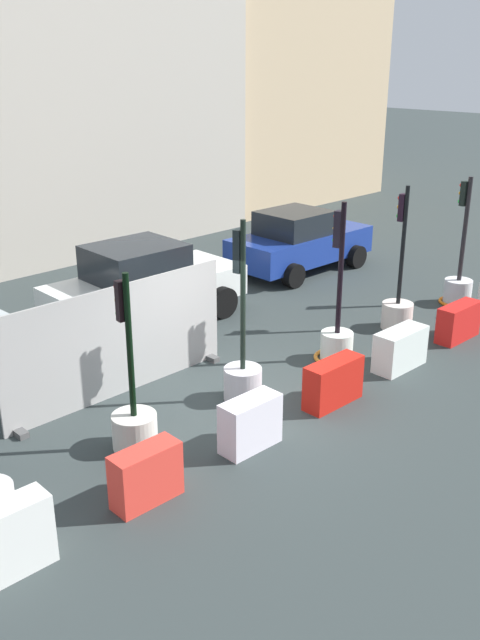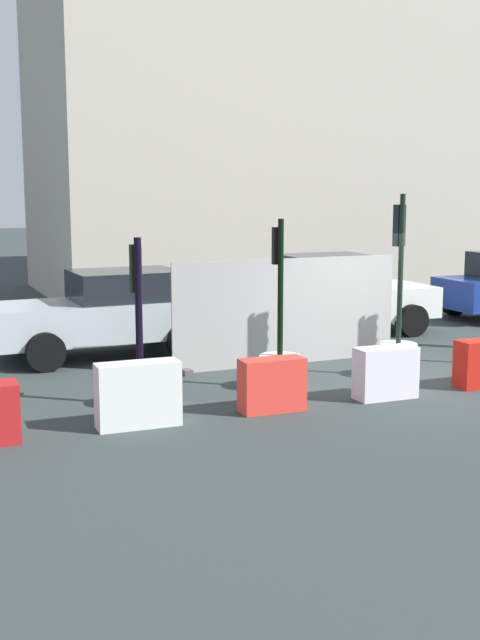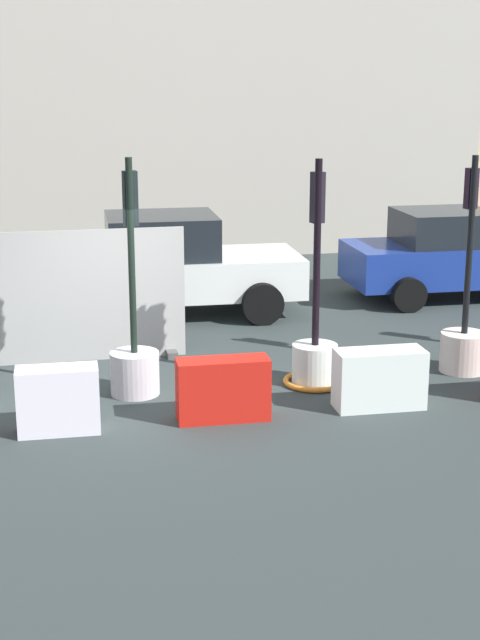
% 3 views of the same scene
% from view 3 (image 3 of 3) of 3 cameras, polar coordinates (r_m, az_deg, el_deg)
% --- Properties ---
extents(ground_plane, '(120.00, 120.00, 0.00)m').
position_cam_3_polar(ground_plane, '(12.75, -6.17, -4.61)').
color(ground_plane, '#2F3838').
extents(traffic_light_3, '(0.66, 0.66, 3.17)m').
position_cam_3_polar(traffic_light_3, '(12.69, -6.41, -1.99)').
color(traffic_light_3, silver).
rests_on(traffic_light_3, ground_plane).
extents(traffic_light_4, '(0.87, 0.87, 3.11)m').
position_cam_3_polar(traffic_light_4, '(13.07, 4.55, -1.81)').
color(traffic_light_4, silver).
rests_on(traffic_light_4, ground_plane).
extents(traffic_light_5, '(0.67, 0.67, 3.11)m').
position_cam_3_polar(traffic_light_5, '(13.96, 13.40, -1.00)').
color(traffic_light_5, beige).
rests_on(traffic_light_5, ground_plane).
extents(construction_barrier_3, '(0.99, 0.44, 0.81)m').
position_cam_3_polar(construction_barrier_3, '(11.54, -10.95, -4.78)').
color(construction_barrier_3, silver).
rests_on(construction_barrier_3, ground_plane).
extents(construction_barrier_4, '(1.16, 0.43, 0.79)m').
position_cam_3_polar(construction_barrier_4, '(11.73, -1.03, -4.23)').
color(construction_barrier_4, red).
rests_on(construction_barrier_4, ground_plane).
extents(construction_barrier_5, '(1.16, 0.50, 0.77)m').
position_cam_3_polar(construction_barrier_5, '(12.28, 8.44, -3.55)').
color(construction_barrier_5, silver).
rests_on(construction_barrier_5, ground_plane).
extents(car_white_van, '(4.47, 2.35, 1.79)m').
position_cam_3_polar(car_white_van, '(16.78, -4.11, 3.29)').
color(car_white_van, silver).
rests_on(car_white_van, ground_plane).
extents(car_blue_estate, '(4.21, 2.22, 1.68)m').
position_cam_3_polar(car_blue_estate, '(18.48, 12.78, 3.84)').
color(car_blue_estate, navy).
rests_on(car_blue_estate, ground_plane).
extents(site_fence_panel, '(4.54, 0.50, 1.99)m').
position_cam_3_polar(site_fence_panel, '(14.15, -12.51, 1.11)').
color(site_fence_panel, '#A2A19E').
rests_on(site_fence_panel, ground_plane).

